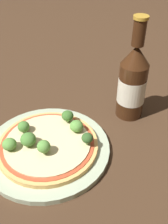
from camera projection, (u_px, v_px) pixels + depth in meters
The scene contains 11 objects.
ground_plane at pixel (51, 153), 0.52m from camera, with size 3.00×3.00×0.00m, color #3D2819.
plate at pixel (49, 147), 0.52m from camera, with size 0.25×0.25×0.01m.
pizza at pixel (48, 144), 0.51m from camera, with size 0.20×0.20×0.01m.
broccoli_floret_0 at pixel (68, 116), 0.54m from camera, with size 0.02×0.02×0.03m.
broccoli_floret_1 at pixel (24, 127), 0.52m from camera, with size 0.02×0.02×0.02m.
broccoli_floret_2 at pixel (9, 144), 0.48m from camera, with size 0.03×0.03×0.02m.
broccoli_floret_3 at pixel (44, 147), 0.47m from camera, with size 0.02×0.02×0.03m.
broccoli_floret_4 at pixel (76, 126), 0.52m from camera, with size 0.03×0.03×0.02m.
broccoli_floret_5 at pixel (87, 138), 0.49m from camera, with size 0.02×0.02×0.03m.
broccoli_floret_6 at pixel (28, 139), 0.49m from camera, with size 0.03×0.03×0.03m.
beer_bottle at pixel (132, 82), 0.57m from camera, with size 0.06×0.06×0.23m.
Camera 1 is at (-0.23, -0.28, 0.39)m, focal length 42.00 mm.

